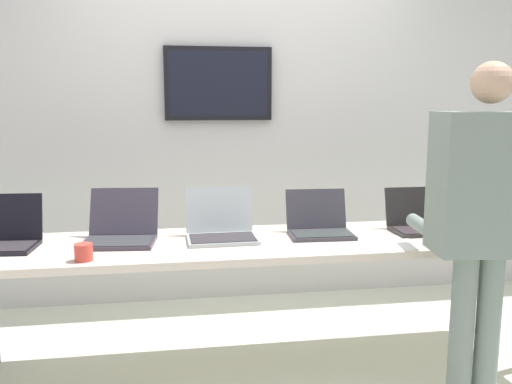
{
  "coord_description": "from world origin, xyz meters",
  "views": [
    {
      "loc": [
        -0.49,
        -2.8,
        1.46
      ],
      "look_at": [
        -0.05,
        -0.04,
        0.99
      ],
      "focal_mm": 37.76,
      "sensor_mm": 36.0,
      "label": 1
    }
  ],
  "objects_px": {
    "coffee_mug": "(84,252)",
    "laptop_station_4": "(419,221)",
    "laptop_station_0": "(8,236)",
    "equipment_box": "(485,203)",
    "laptop_station_3": "(319,225)",
    "workbench": "(264,248)",
    "laptop_station_1": "(121,230)",
    "person": "(482,209)",
    "laptop_station_2": "(221,227)"
  },
  "relations": [
    {
      "from": "workbench",
      "to": "laptop_station_0",
      "type": "distance_m",
      "value": 1.33
    },
    {
      "from": "equipment_box",
      "to": "coffee_mug",
      "type": "height_order",
      "value": "equipment_box"
    },
    {
      "from": "laptop_station_3",
      "to": "coffee_mug",
      "type": "bearing_deg",
      "value": -165.22
    },
    {
      "from": "workbench",
      "to": "laptop_station_1",
      "type": "bearing_deg",
      "value": 172.96
    },
    {
      "from": "workbench",
      "to": "laptop_station_2",
      "type": "xyz_separation_m",
      "value": [
        -0.22,
        0.07,
        0.11
      ]
    },
    {
      "from": "laptop_station_2",
      "to": "laptop_station_3",
      "type": "bearing_deg",
      "value": 0.38
    },
    {
      "from": "laptop_station_0",
      "to": "laptop_station_3",
      "type": "height_order",
      "value": "laptop_station_0"
    },
    {
      "from": "laptop_station_3",
      "to": "workbench",
      "type": "bearing_deg",
      "value": -167.08
    },
    {
      "from": "laptop_station_0",
      "to": "laptop_station_3",
      "type": "distance_m",
      "value": 1.66
    },
    {
      "from": "workbench",
      "to": "person",
      "type": "distance_m",
      "value": 1.13
    },
    {
      "from": "equipment_box",
      "to": "coffee_mug",
      "type": "xyz_separation_m",
      "value": [
        -2.25,
        -0.34,
        -0.11
      ]
    },
    {
      "from": "laptop_station_0",
      "to": "laptop_station_4",
      "type": "relative_size",
      "value": 0.96
    },
    {
      "from": "laptop_station_3",
      "to": "laptop_station_4",
      "type": "distance_m",
      "value": 0.59
    },
    {
      "from": "laptop_station_3",
      "to": "person",
      "type": "distance_m",
      "value": 0.92
    },
    {
      "from": "equipment_box",
      "to": "laptop_station_2",
      "type": "distance_m",
      "value": 1.58
    },
    {
      "from": "laptop_station_4",
      "to": "laptop_station_1",
      "type": "bearing_deg",
      "value": 179.11
    },
    {
      "from": "workbench",
      "to": "coffee_mug",
      "type": "bearing_deg",
      "value": -164.55
    },
    {
      "from": "laptop_station_3",
      "to": "person",
      "type": "height_order",
      "value": "person"
    },
    {
      "from": "laptop_station_4",
      "to": "coffee_mug",
      "type": "relative_size",
      "value": 3.89
    },
    {
      "from": "workbench",
      "to": "laptop_station_4",
      "type": "relative_size",
      "value": 9.56
    },
    {
      "from": "laptop_station_0",
      "to": "laptop_station_4",
      "type": "xyz_separation_m",
      "value": [
        2.25,
        0.01,
        -0.0
      ]
    },
    {
      "from": "laptop_station_1",
      "to": "coffee_mug",
      "type": "bearing_deg",
      "value": -112.38
    },
    {
      "from": "coffee_mug",
      "to": "laptop_station_4",
      "type": "bearing_deg",
      "value": 9.86
    },
    {
      "from": "laptop_station_0",
      "to": "equipment_box",
      "type": "bearing_deg",
      "value": 0.53
    },
    {
      "from": "laptop_station_4",
      "to": "person",
      "type": "height_order",
      "value": "person"
    },
    {
      "from": "coffee_mug",
      "to": "laptop_station_1",
      "type": "bearing_deg",
      "value": 67.62
    },
    {
      "from": "workbench",
      "to": "laptop_station_2",
      "type": "distance_m",
      "value": 0.26
    },
    {
      "from": "laptop_station_0",
      "to": "person",
      "type": "xyz_separation_m",
      "value": [
        2.21,
        -0.68,
        0.21
      ]
    },
    {
      "from": "laptop_station_1",
      "to": "laptop_station_3",
      "type": "relative_size",
      "value": 1.14
    },
    {
      "from": "laptop_station_0",
      "to": "coffee_mug",
      "type": "height_order",
      "value": "laptop_station_0"
    },
    {
      "from": "person",
      "to": "coffee_mug",
      "type": "height_order",
      "value": "person"
    },
    {
      "from": "laptop_station_2",
      "to": "person",
      "type": "relative_size",
      "value": 0.23
    },
    {
      "from": "equipment_box",
      "to": "coffee_mug",
      "type": "relative_size",
      "value": 4.61
    },
    {
      "from": "coffee_mug",
      "to": "laptop_station_3",
      "type": "bearing_deg",
      "value": 14.78
    },
    {
      "from": "workbench",
      "to": "laptop_station_2",
      "type": "height_order",
      "value": "laptop_station_2"
    },
    {
      "from": "laptop_station_4",
      "to": "laptop_station_0",
      "type": "bearing_deg",
      "value": -179.82
    },
    {
      "from": "laptop_station_1",
      "to": "person",
      "type": "bearing_deg",
      "value": -23.44
    },
    {
      "from": "laptop_station_0",
      "to": "laptop_station_4",
      "type": "height_order",
      "value": "laptop_station_0"
    },
    {
      "from": "workbench",
      "to": "equipment_box",
      "type": "bearing_deg",
      "value": 3.64
    },
    {
      "from": "laptop_station_1",
      "to": "laptop_station_4",
      "type": "relative_size",
      "value": 1.23
    },
    {
      "from": "workbench",
      "to": "laptop_station_4",
      "type": "xyz_separation_m",
      "value": [
        0.92,
        0.07,
        0.1
      ]
    },
    {
      "from": "equipment_box",
      "to": "person",
      "type": "relative_size",
      "value": 0.24
    },
    {
      "from": "coffee_mug",
      "to": "person",
      "type": "bearing_deg",
      "value": -11.7
    },
    {
      "from": "laptop_station_1",
      "to": "laptop_station_4",
      "type": "xyz_separation_m",
      "value": [
        1.69,
        -0.03,
        -0.0
      ]
    },
    {
      "from": "workbench",
      "to": "laptop_station_4",
      "type": "height_order",
      "value": "laptop_station_4"
    },
    {
      "from": "laptop_station_4",
      "to": "coffee_mug",
      "type": "height_order",
      "value": "laptop_station_4"
    },
    {
      "from": "equipment_box",
      "to": "laptop_station_0",
      "type": "height_order",
      "value": "equipment_box"
    },
    {
      "from": "laptop_station_2",
      "to": "coffee_mug",
      "type": "bearing_deg",
      "value": -154.62
    },
    {
      "from": "laptop_station_0",
      "to": "laptop_station_4",
      "type": "bearing_deg",
      "value": 0.18
    },
    {
      "from": "person",
      "to": "laptop_station_4",
      "type": "bearing_deg",
      "value": 86.86
    }
  ]
}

